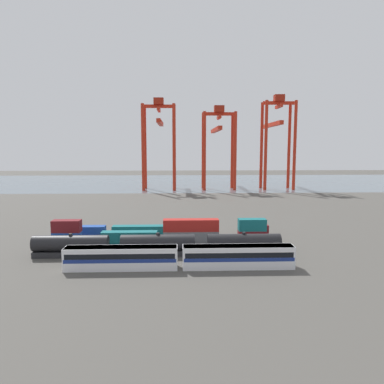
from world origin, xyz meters
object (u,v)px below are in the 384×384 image
(passenger_train, at_px, (180,256))
(gantry_crane_central, at_px, (218,138))
(shipping_container_8, at_px, (139,231))
(freight_tank_row, at_px, (158,245))
(gantry_crane_west, at_px, (159,134))
(shipping_container_10, at_px, (255,230))
(gantry_crane_east, at_px, (276,133))
(shipping_container_9, at_px, (197,231))

(passenger_train, height_order, gantry_crane_central, gantry_crane_central)
(shipping_container_8, xyz_separation_m, gantry_crane_central, (29.28, 100.75, 24.30))
(freight_tank_row, relative_size, gantry_crane_west, 1.06)
(gantry_crane_central, bearing_deg, freight_tank_row, -101.60)
(gantry_crane_west, bearing_deg, shipping_container_10, -74.28)
(freight_tank_row, height_order, gantry_crane_west, gantry_crane_west)
(freight_tank_row, xyz_separation_m, gantry_crane_west, (-5.87, 114.43, 25.35))
(passenger_train, relative_size, gantry_crane_east, 0.84)
(shipping_container_9, distance_m, gantry_crane_west, 103.61)
(passenger_train, height_order, freight_tank_row, freight_tank_row)
(shipping_container_8, xyz_separation_m, gantry_crane_west, (-0.40, 99.24, 26.18))
(shipping_container_9, height_order, shipping_container_10, same)
(freight_tank_row, relative_size, gantry_crane_east, 1.01)
(shipping_container_10, height_order, gantry_crane_east, gantry_crane_east)
(shipping_container_10, height_order, gantry_crane_central, gantry_crane_central)
(shipping_container_10, height_order, gantry_crane_west, gantry_crane_west)
(shipping_container_9, height_order, gantry_crane_west, gantry_crane_west)
(gantry_crane_west, height_order, gantry_crane_east, gantry_crane_east)
(shipping_container_8, height_order, shipping_container_9, same)
(passenger_train, xyz_separation_m, shipping_container_8, (-9.71, 22.73, -0.84))
(gantry_crane_west, bearing_deg, gantry_crane_central, 2.90)
(gantry_crane_east, bearing_deg, passenger_train, -111.83)
(shipping_container_10, relative_size, gantry_crane_east, 0.13)
(gantry_crane_west, relative_size, gantry_crane_east, 0.96)
(passenger_train, height_order, shipping_container_9, passenger_train)
(shipping_container_10, bearing_deg, shipping_container_8, 180.00)
(freight_tank_row, height_order, gantry_crane_east, gantry_crane_east)
(shipping_container_9, distance_m, shipping_container_10, 13.77)
(shipping_container_9, bearing_deg, gantry_crane_east, 65.73)
(passenger_train, distance_m, gantry_crane_central, 127.20)
(freight_tank_row, xyz_separation_m, shipping_container_10, (22.06, 15.19, -0.83))
(freight_tank_row, height_order, shipping_container_8, freight_tank_row)
(shipping_container_9, bearing_deg, gantry_crane_central, 81.25)
(passenger_train, distance_m, shipping_container_9, 23.10)
(shipping_container_8, relative_size, gantry_crane_central, 0.29)
(shipping_container_9, height_order, gantry_crane_east, gantry_crane_east)
(shipping_container_10, relative_size, gantry_crane_west, 0.13)
(passenger_train, xyz_separation_m, gantry_crane_east, (49.24, 122.95, 26.03))
(shipping_container_10, distance_m, gantry_crane_central, 103.65)
(shipping_container_8, xyz_separation_m, shipping_container_9, (13.77, 0.00, 0.00))
(shipping_container_8, xyz_separation_m, gantry_crane_east, (58.96, 100.22, 26.88))
(freight_tank_row, distance_m, shipping_container_8, 16.16)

